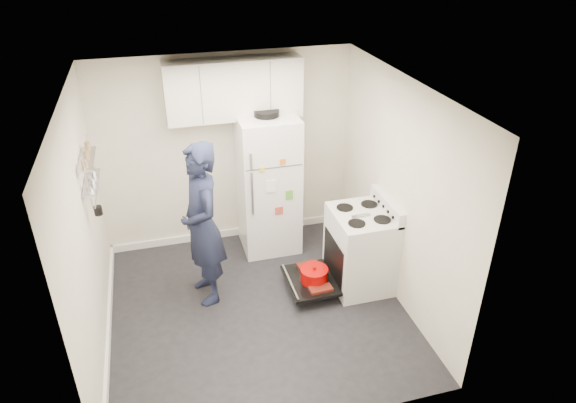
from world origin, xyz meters
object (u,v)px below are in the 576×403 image
object	(u,v)px
person	(202,225)
refrigerator	(268,183)
electric_range	(359,250)
open_oven_door	(312,277)

from	to	relation	value
person	refrigerator	bearing A→B (deg)	121.91
electric_range	person	size ratio (longest dim) A/B	0.58
refrigerator	person	bearing A→B (deg)	-137.69
open_oven_door	refrigerator	size ratio (longest dim) A/B	0.37
refrigerator	person	world-z (taller)	person
electric_range	person	distance (m)	1.83
open_oven_door	refrigerator	distance (m)	1.34
open_oven_door	refrigerator	world-z (taller)	refrigerator
electric_range	refrigerator	bearing A→B (deg)	126.69
refrigerator	electric_range	bearing A→B (deg)	-53.31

